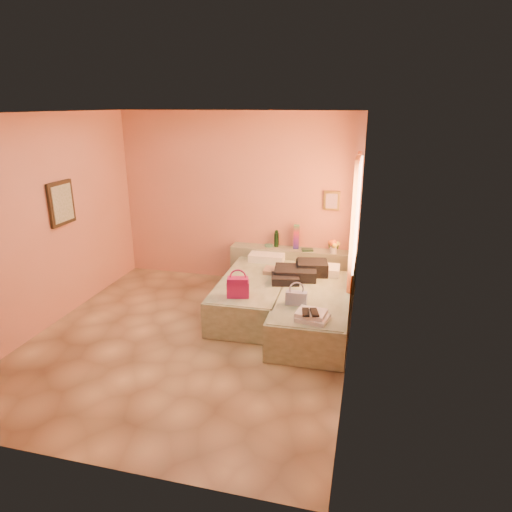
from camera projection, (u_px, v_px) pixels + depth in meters
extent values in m
plane|color=tan|center=(190.00, 338.00, 5.92)|extent=(4.50, 4.50, 0.00)
cube|color=#E19378|center=(237.00, 199.00, 7.54)|extent=(4.00, 0.02, 2.80)
cube|color=#E19378|center=(42.00, 224.00, 5.94)|extent=(0.02, 4.50, 2.80)
cube|color=#E19378|center=(354.00, 247.00, 5.01)|extent=(0.02, 4.50, 2.80)
cube|color=white|center=(179.00, 113.00, 5.03)|extent=(4.00, 4.50, 0.02)
cube|color=beige|center=(358.00, 213.00, 6.14)|extent=(0.02, 1.10, 1.40)
cube|color=#FF833C|center=(352.00, 241.00, 6.12)|extent=(0.05, 0.55, 2.20)
cube|color=#FF833C|center=(354.00, 229.00, 6.67)|extent=(0.05, 0.45, 2.20)
cube|color=#2F2314|center=(61.00, 203.00, 6.24)|extent=(0.04, 0.50, 0.60)
cube|color=gold|center=(332.00, 201.00, 7.14)|extent=(0.25, 0.04, 0.30)
cube|color=#97A284|center=(292.00, 268.00, 7.52)|extent=(2.05, 0.30, 0.65)
cube|color=#B3C6A0|center=(255.00, 294.00, 6.67)|extent=(0.94, 2.02, 0.50)
cube|color=#B3C6A0|center=(313.00, 311.00, 6.11)|extent=(0.94, 2.02, 0.50)
cylinder|color=#12331B|center=(276.00, 239.00, 7.50)|extent=(0.09, 0.09, 0.26)
cube|color=#B81660|center=(296.00, 237.00, 7.38)|extent=(0.09, 0.09, 0.39)
cylinder|color=#4F9172|center=(269.00, 245.00, 7.54)|extent=(0.17, 0.17, 0.03)
cube|color=#244431|center=(307.00, 250.00, 7.32)|extent=(0.21, 0.17, 0.03)
cube|color=white|center=(334.00, 245.00, 7.17)|extent=(0.22, 0.22, 0.26)
cube|color=#B81660|center=(238.00, 287.00, 5.92)|extent=(0.32, 0.22, 0.27)
cube|color=tan|center=(276.00, 271.00, 6.79)|extent=(0.36, 0.29, 0.06)
cube|color=black|center=(299.00, 272.00, 6.56)|extent=(0.76, 0.76, 0.20)
cube|color=#394589|center=(296.00, 298.00, 5.71)|extent=(0.27, 0.12, 0.17)
cube|color=white|center=(313.00, 316.00, 5.30)|extent=(0.40, 0.36, 0.10)
cube|color=black|center=(310.00, 313.00, 5.25)|extent=(0.20, 0.24, 0.02)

